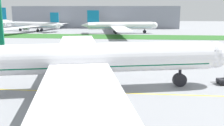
# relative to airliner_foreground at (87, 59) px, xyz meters

# --- Properties ---
(ground_plane) EXTENTS (600.00, 600.00, 0.00)m
(ground_plane) POSITION_rel_airliner_foreground_xyz_m (5.10, -5.18, -6.43)
(ground_plane) COLOR gray
(ground_plane) RESTS_ON ground
(apron_taxi_line) EXTENTS (280.00, 0.36, 0.01)m
(apron_taxi_line) POSITION_rel_airliner_foreground_xyz_m (5.10, -1.22, -6.43)
(apron_taxi_line) COLOR yellow
(apron_taxi_line) RESTS_ON ground
(grass_median_strip) EXTENTS (320.00, 24.00, 0.10)m
(grass_median_strip) POSITION_rel_airliner_foreground_xyz_m (5.10, 99.86, -6.38)
(grass_median_strip) COLOR #2D6628
(grass_median_strip) RESTS_ON ground
(airliner_foreground) EXTENTS (58.16, 93.69, 18.95)m
(airliner_foreground) POSITION_rel_airliner_foreground_xyz_m (0.00, 0.00, 0.00)
(airliner_foreground) COLOR white
(airliner_foreground) RESTS_ON ground
(service_truck_fuel_bowser) EXTENTS (5.86, 4.07, 2.63)m
(service_truck_fuel_bowser) POSITION_rel_airliner_foreground_xyz_m (-13.54, 42.74, -4.99)
(service_truck_fuel_bowser) COLOR white
(service_truck_fuel_bowser) RESTS_ON ground
(parked_airliner_far_centre) EXTENTS (43.51, 70.95, 13.48)m
(parked_airliner_far_centre) POSITION_rel_airliner_foreground_xyz_m (-60.72, 128.43, -1.86)
(parked_airliner_far_centre) COLOR white
(parked_airliner_far_centre) RESTS_ON ground
(parked_airliner_far_right) EXTENTS (49.90, 80.97, 14.97)m
(parked_airliner_far_right) POSITION_rel_airliner_foreground_xyz_m (-1.67, 119.35, -1.35)
(parked_airliner_far_right) COLOR white
(parked_airliner_far_right) RESTS_ON ground
(terminal_building) EXTENTS (138.29, 20.00, 18.00)m
(terminal_building) POSITION_rel_airliner_foreground_xyz_m (-25.50, 170.87, 2.57)
(terminal_building) COLOR gray
(terminal_building) RESTS_ON ground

